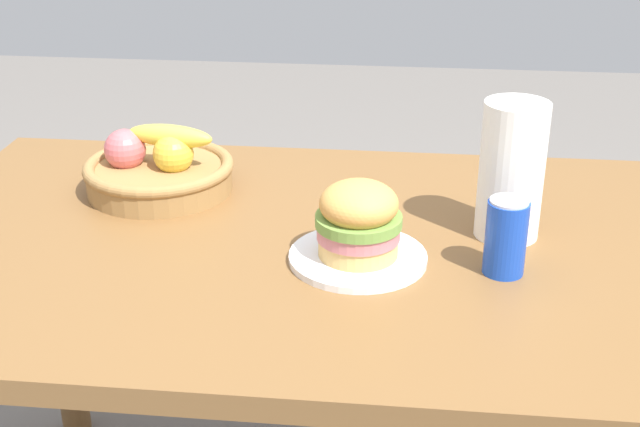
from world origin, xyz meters
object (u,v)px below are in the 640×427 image
object	(u,v)px
sandwich	(359,220)
soda_can	(506,237)
fruit_basket	(158,169)
paper_towel_roll	(511,171)
plate	(358,257)

from	to	relation	value
sandwich	soda_can	size ratio (longest dim) A/B	1.12
sandwich	fruit_basket	xyz separation A→B (m)	(-0.41, 0.26, -0.03)
sandwich	fruit_basket	bearing A→B (deg)	147.80
paper_towel_roll	soda_can	bearing A→B (deg)	-96.64
sandwich	plate	bearing A→B (deg)	0.00
sandwich	paper_towel_roll	xyz separation A→B (m)	(0.25, 0.13, 0.05)
plate	soda_can	size ratio (longest dim) A/B	1.81
paper_towel_roll	fruit_basket	bearing A→B (deg)	168.76
fruit_basket	paper_towel_roll	size ratio (longest dim) A/B	1.21
fruit_basket	paper_towel_roll	world-z (taller)	paper_towel_roll
sandwich	paper_towel_roll	bearing A→B (deg)	26.67
sandwich	paper_towel_roll	distance (m)	0.28
plate	fruit_basket	xyz separation A→B (m)	(-0.41, 0.26, 0.04)
fruit_basket	paper_towel_roll	xyz separation A→B (m)	(0.66, -0.13, 0.08)
soda_can	paper_towel_roll	bearing A→B (deg)	83.36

